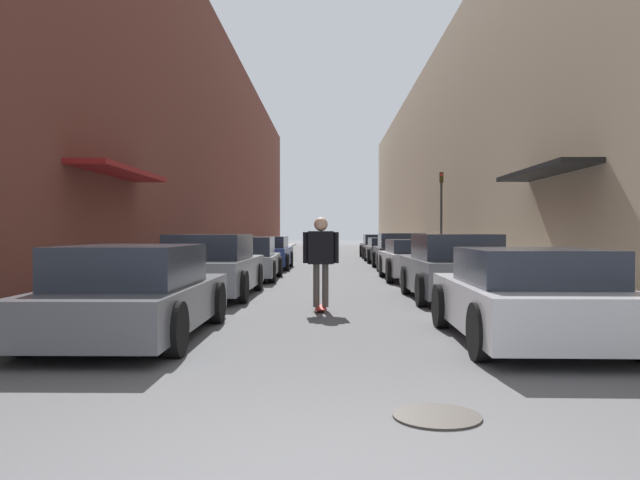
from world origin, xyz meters
name	(u,v)px	position (x,y,z in m)	size (l,w,h in m)	color
ground	(330,262)	(0.00, 26.29, 0.00)	(144.60, 144.60, 0.00)	#515154
curb_strip_left	(252,256)	(-4.58, 32.86, 0.06)	(1.80, 65.73, 0.12)	gray
curb_strip_right	(408,256)	(4.58, 32.86, 0.06)	(1.80, 65.73, 0.12)	gray
building_row_left	(202,155)	(-7.48, 32.86, 5.97)	(4.90, 65.73, 11.94)	brown
building_row_right	(459,162)	(7.48, 32.86, 5.51)	(4.90, 65.73, 11.03)	tan
parked_car_left_0	(135,294)	(-2.73, 5.05, 0.61)	(1.94, 4.37, 1.28)	#515459
parked_car_left_1	(212,267)	(-2.71, 10.53, 0.67)	(1.95, 4.44, 1.41)	gray
parked_car_left_2	(246,259)	(-2.60, 15.47, 0.62)	(2.03, 4.15, 1.30)	gray
parked_car_left_3	(266,253)	(-2.53, 20.97, 0.62)	(1.97, 4.14, 1.28)	navy
parked_car_right_0	(528,297)	(2.56, 4.78, 0.61)	(2.02, 3.99, 1.24)	#B7B7BC
parked_car_right_1	(453,269)	(2.59, 9.88, 0.67)	(1.89, 3.99, 1.41)	#515459
parked_car_right_2	(415,260)	(2.54, 15.44, 0.61)	(1.95, 4.02, 1.23)	#B7B7BC
parked_car_right_3	(400,252)	(2.71, 20.76, 0.67)	(2.01, 4.10, 1.40)	black
parked_car_right_4	(386,250)	(2.67, 26.29, 0.58)	(1.94, 4.02, 1.17)	#515459
parked_car_right_5	(378,247)	(2.66, 31.31, 0.63)	(1.86, 4.24, 1.31)	black
skateboarder	(321,253)	(-0.21, 8.04, 1.06)	(0.66, 0.78, 1.73)	#B2231E
manhole_cover	(437,416)	(0.78, 1.47, 0.01)	(0.70, 0.70, 0.02)	#332D28
traffic_light	(441,207)	(4.88, 23.98, 2.53)	(0.16, 0.22, 3.95)	#2D2D2D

